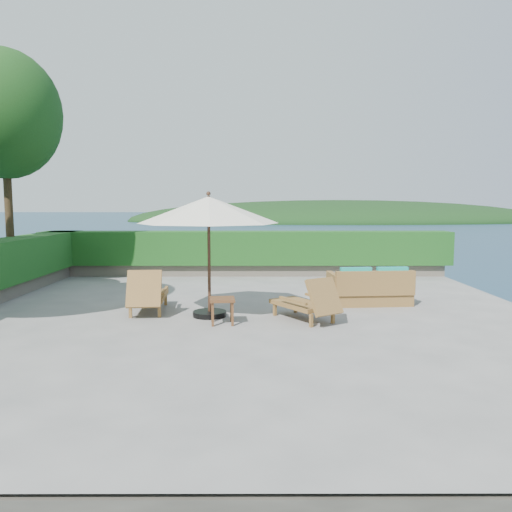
{
  "coord_description": "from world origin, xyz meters",
  "views": [
    {
      "loc": [
        0.28,
        -9.57,
        2.19
      ],
      "look_at": [
        0.3,
        0.8,
        1.1
      ],
      "focal_mm": 35.0,
      "sensor_mm": 36.0,
      "label": 1
    }
  ],
  "objects_px": {
    "patio_umbrella": "(209,211)",
    "lounge_right": "(308,302)",
    "lounge_left": "(148,294)",
    "side_table": "(222,303)",
    "wicker_loveseat": "(370,289)"
  },
  "relations": [
    {
      "from": "patio_umbrella",
      "to": "lounge_right",
      "type": "height_order",
      "value": "patio_umbrella"
    },
    {
      "from": "lounge_left",
      "to": "side_table",
      "type": "relative_size",
      "value": 3.31
    },
    {
      "from": "patio_umbrella",
      "to": "wicker_loveseat",
      "type": "relative_size",
      "value": 1.66
    },
    {
      "from": "lounge_left",
      "to": "lounge_right",
      "type": "bearing_deg",
      "value": -17.15
    },
    {
      "from": "lounge_left",
      "to": "wicker_loveseat",
      "type": "bearing_deg",
      "value": 5.81
    },
    {
      "from": "lounge_left",
      "to": "lounge_right",
      "type": "distance_m",
      "value": 3.22
    },
    {
      "from": "lounge_right",
      "to": "side_table",
      "type": "distance_m",
      "value": 1.6
    },
    {
      "from": "lounge_right",
      "to": "patio_umbrella",
      "type": "bearing_deg",
      "value": 135.06
    },
    {
      "from": "lounge_right",
      "to": "wicker_loveseat",
      "type": "xyz_separation_m",
      "value": [
        1.53,
        1.55,
        -0.03
      ]
    },
    {
      "from": "wicker_loveseat",
      "to": "lounge_right",
      "type": "bearing_deg",
      "value": -139.29
    },
    {
      "from": "lounge_left",
      "to": "lounge_right",
      "type": "xyz_separation_m",
      "value": [
        3.14,
        -0.71,
        -0.03
      ]
    },
    {
      "from": "lounge_left",
      "to": "wicker_loveseat",
      "type": "relative_size",
      "value": 0.91
    },
    {
      "from": "patio_umbrella",
      "to": "lounge_right",
      "type": "distance_m",
      "value": 2.55
    },
    {
      "from": "patio_umbrella",
      "to": "side_table",
      "type": "height_order",
      "value": "patio_umbrella"
    },
    {
      "from": "side_table",
      "to": "wicker_loveseat",
      "type": "distance_m",
      "value": 3.59
    }
  ]
}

